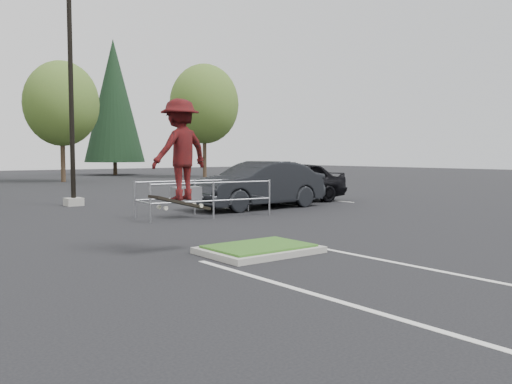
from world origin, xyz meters
TOP-DOWN VIEW (x-y plane):
  - ground at (0.00, 0.00)m, footprint 120.00×120.00m
  - grass_median at (0.00, 0.00)m, footprint 2.20×1.60m
  - stall_lines at (-1.35, 6.02)m, footprint 22.62×17.60m
  - light_pole at (0.50, 12.00)m, footprint 0.70×0.60m
  - decid_c at (5.99, 29.83)m, footprint 5.12×5.12m
  - decid_d at (17.99, 30.33)m, footprint 5.76×5.76m
  - conif_c at (14.00, 39.50)m, footprint 5.50×5.50m
  - cart_corral at (2.05, 6.04)m, footprint 4.18×1.96m
  - skateboarder at (-1.20, 1.00)m, footprint 1.40×0.97m
  - car_r_charc at (5.46, 7.00)m, footprint 5.18×1.90m
  - car_r_black at (8.00, 8.18)m, footprint 5.09×2.55m

SIDE VIEW (x-z plane):
  - ground at x=0.00m, z-range 0.00..0.00m
  - stall_lines at x=-1.35m, z-range 0.00..0.01m
  - grass_median at x=0.00m, z-range 0.00..0.16m
  - cart_corral at x=2.05m, z-range 0.15..1.29m
  - car_r_black at x=8.00m, z-range 0.00..1.67m
  - car_r_charc at x=5.46m, z-range 0.00..1.69m
  - skateboarder at x=-1.20m, z-range 0.92..3.14m
  - light_pole at x=0.50m, z-range -0.50..9.62m
  - decid_c at x=5.99m, z-range 1.06..9.45m
  - decid_d at x=17.99m, z-range 1.20..10.63m
  - conif_c at x=14.00m, z-range 0.60..13.10m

